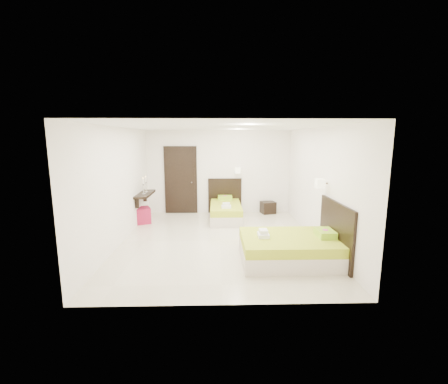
{
  "coord_description": "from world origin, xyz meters",
  "views": [
    {
      "loc": [
        -0.09,
        -6.68,
        2.34
      ],
      "look_at": [
        0.1,
        0.3,
        1.1
      ],
      "focal_mm": 24.0,
      "sensor_mm": 36.0,
      "label": 1
    }
  ],
  "objects_px": {
    "bed_double": "(293,247)",
    "nightstand": "(268,207)",
    "ottoman": "(142,215)",
    "bed_single": "(226,210)"
  },
  "relations": [
    {
      "from": "bed_double",
      "to": "nightstand",
      "type": "xyz_separation_m",
      "value": [
        0.17,
        3.75,
        -0.08
      ]
    },
    {
      "from": "bed_single",
      "to": "bed_double",
      "type": "xyz_separation_m",
      "value": [
        1.2,
        -3.12,
        0.0
      ]
    },
    {
      "from": "ottoman",
      "to": "bed_double",
      "type": "bearing_deg",
      "value": -37.24
    },
    {
      "from": "ottoman",
      "to": "nightstand",
      "type": "bearing_deg",
      "value": 15.42
    },
    {
      "from": "nightstand",
      "to": "bed_single",
      "type": "bearing_deg",
      "value": -169.25
    },
    {
      "from": "bed_double",
      "to": "ottoman",
      "type": "bearing_deg",
      "value": 142.76
    },
    {
      "from": "bed_single",
      "to": "ottoman",
      "type": "distance_m",
      "value": 2.41
    },
    {
      "from": "bed_double",
      "to": "ottoman",
      "type": "distance_m",
      "value": 4.5
    },
    {
      "from": "bed_single",
      "to": "bed_double",
      "type": "distance_m",
      "value": 3.34
    },
    {
      "from": "bed_double",
      "to": "nightstand",
      "type": "height_order",
      "value": "bed_double"
    }
  ]
}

